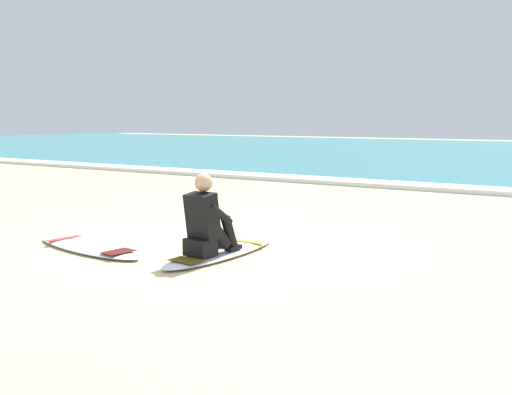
{
  "coord_description": "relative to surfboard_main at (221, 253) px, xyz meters",
  "views": [
    {
      "loc": [
        4.55,
        -5.99,
        1.66
      ],
      "look_at": [
        0.25,
        0.9,
        0.55
      ],
      "focal_mm": 41.42,
      "sensor_mm": 36.0,
      "label": 1
    }
  ],
  "objects": [
    {
      "name": "surfboard_main",
      "position": [
        0.0,
        0.0,
        0.0
      ],
      "size": [
        0.62,
        2.04,
        0.08
      ],
      "color": "silver",
      "rests_on": "ground"
    },
    {
      "name": "breaking_foam",
      "position": [
        -0.51,
        7.93,
        0.02
      ],
      "size": [
        80.0,
        0.9,
        0.11
      ],
      "primitive_type": "cube",
      "color": "white",
      "rests_on": "ground"
    },
    {
      "name": "sea",
      "position": [
        -0.51,
        21.63,
        0.01
      ],
      "size": [
        80.0,
        28.0,
        0.1
      ],
      "primitive_type": "cube",
      "color": "teal",
      "rests_on": "ground"
    },
    {
      "name": "surfboard_spare_near",
      "position": [
        -1.6,
        -0.64,
        0.0
      ],
      "size": [
        2.03,
        0.82,
        0.08
      ],
      "color": "silver",
      "rests_on": "ground"
    },
    {
      "name": "surfer_seated",
      "position": [
        -0.01,
        -0.27,
        0.4
      ],
      "size": [
        0.4,
        0.72,
        0.95
      ],
      "color": "black",
      "rests_on": "surfboard_main"
    },
    {
      "name": "ground_plane",
      "position": [
        -0.51,
        0.3,
        -0.04
      ],
      "size": [
        80.0,
        80.0,
        0.0
      ],
      "primitive_type": "plane",
      "color": "#CCB584"
    }
  ]
}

